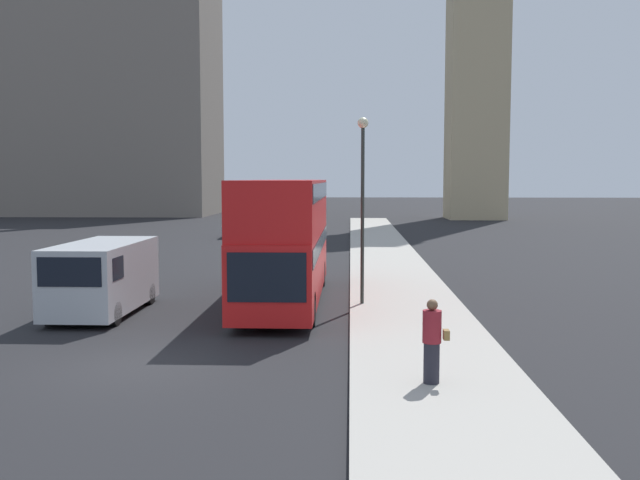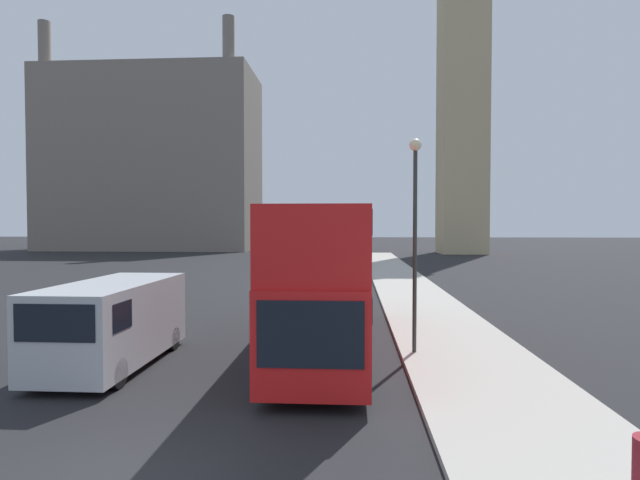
# 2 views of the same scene
# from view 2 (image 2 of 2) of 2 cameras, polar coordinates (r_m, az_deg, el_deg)

# --- Properties ---
(clock_tower) EXTENTS (6.49, 6.66, 55.50)m
(clock_tower) POSITION_cam_2_polar(r_m,az_deg,el_deg) (74.66, 16.02, 20.90)
(clock_tower) COLOR tan
(clock_tower) RESTS_ON ground_plane
(building_block_distant) EXTENTS (32.06, 14.26, 33.55)m
(building_block_distant) POSITION_cam_2_polar(r_m,az_deg,el_deg) (83.55, -18.53, 8.47)
(building_block_distant) COLOR slate
(building_block_distant) RESTS_ON ground_plane
(red_double_decker_bus) EXTENTS (2.50, 11.38, 4.31)m
(red_double_decker_bus) POSITION_cam_2_polar(r_m,az_deg,el_deg) (15.62, 0.60, -3.69)
(red_double_decker_bus) COLOR red
(red_double_decker_bus) RESTS_ON ground_plane
(white_van) EXTENTS (2.21, 5.42, 2.31)m
(white_van) POSITION_cam_2_polar(r_m,az_deg,el_deg) (14.87, -22.71, -8.61)
(white_van) COLOR #B2B7BC
(white_van) RESTS_ON ground_plane
(street_lamp) EXTENTS (0.36, 0.36, 6.24)m
(street_lamp) POSITION_cam_2_polar(r_m,az_deg,el_deg) (14.80, 10.81, 2.93)
(street_lamp) COLOR #2D332D
(street_lamp) RESTS_ON sidewalk_strip
(parked_sedan) EXTENTS (1.79, 4.25, 1.51)m
(parked_sedan) POSITION_cam_2_polar(r_m,az_deg,el_deg) (44.33, -5.40, -2.40)
(parked_sedan) COLOR #99999E
(parked_sedan) RESTS_ON ground_plane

